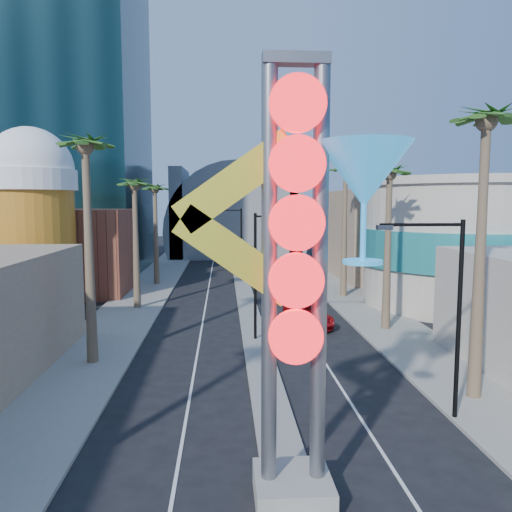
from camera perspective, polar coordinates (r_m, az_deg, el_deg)
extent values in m
cube|color=gray|center=(46.92, -12.98, -4.55)|extent=(5.00, 100.00, 0.15)
cube|color=gray|center=(47.70, 10.24, -4.32)|extent=(5.00, 100.00, 0.15)
cube|color=gray|center=(49.30, -1.42, -3.88)|extent=(1.60, 84.00, 0.15)
cube|color=black|center=(67.66, -22.21, 19.67)|extent=(20.00, 20.00, 50.00)
cube|color=brown|center=(50.72, -19.81, 0.51)|extent=(10.00, 10.00, 8.00)
cube|color=#9A7F63|center=(61.31, 13.31, 2.55)|extent=(10.00, 20.00, 10.00)
cylinder|color=#B86F18|center=(43.37, -24.03, 0.78)|extent=(6.40, 6.40, 10.00)
cylinder|color=white|center=(43.25, -24.35, 7.92)|extent=(7.00, 7.00, 1.60)
sphere|color=white|center=(43.29, -24.39, 8.97)|extent=(6.60, 6.60, 6.60)
cylinder|color=#B7AA9B|center=(45.30, 22.41, 1.05)|extent=(16.00, 16.00, 10.00)
cylinder|color=teal|center=(45.30, 22.41, 1.05)|extent=(16.60, 16.60, 3.00)
cylinder|color=#B7AA9B|center=(45.19, 22.68, 7.76)|extent=(16.60, 16.60, 0.60)
cylinder|color=slate|center=(82.66, -2.38, 2.90)|extent=(22.00, 16.00, 22.00)
cube|color=slate|center=(82.83, -8.65, 4.92)|extent=(2.00, 16.00, 14.00)
cube|color=slate|center=(83.25, 3.83, 4.98)|extent=(2.00, 16.00, 14.00)
cube|color=gray|center=(15.94, 4.22, -25.00)|extent=(2.20, 2.20, 0.80)
cylinder|color=slate|center=(13.73, 1.52, -2.83)|extent=(0.44, 0.44, 12.00)
cylinder|color=slate|center=(13.93, 7.27, -2.75)|extent=(0.44, 0.44, 12.00)
cube|color=slate|center=(14.16, 4.63, 21.52)|extent=(1.80, 0.50, 0.30)
cylinder|color=#FF161E|center=(13.55, 4.81, 17.01)|extent=(1.50, 0.25, 1.50)
cylinder|color=#FF161E|center=(13.34, 4.75, 10.46)|extent=(1.50, 0.25, 1.50)
cylinder|color=#FF161E|center=(13.31, 4.69, 3.80)|extent=(1.50, 0.25, 1.50)
cylinder|color=#FF161E|center=(13.47, 4.63, -2.81)|extent=(1.50, 0.25, 1.50)
cylinder|color=#FF161E|center=(13.79, 4.57, -9.18)|extent=(1.50, 0.25, 1.50)
cube|color=yellow|center=(13.53, -2.29, 8.51)|extent=(3.47, 0.25, 2.80)
cube|color=yellow|center=(13.59, -2.25, 0.05)|extent=(3.47, 0.25, 2.80)
cone|color=#2590D5|center=(14.07, 12.30, 9.10)|extent=(2.60, 2.60, 1.80)
cylinder|color=#2590D5|center=(14.07, 12.15, 2.58)|extent=(0.16, 0.16, 1.60)
cylinder|color=#2590D5|center=(14.14, 12.08, -0.66)|extent=(1.10, 1.10, 0.12)
cylinder|color=black|center=(30.92, -0.08, -2.50)|extent=(0.18, 0.18, 8.00)
cube|color=black|center=(30.75, 3.28, 4.55)|extent=(3.60, 0.12, 0.12)
cube|color=slate|center=(30.99, 6.22, 4.35)|extent=(0.60, 0.25, 0.18)
cylinder|color=black|center=(54.74, -1.69, 1.26)|extent=(0.18, 0.18, 8.00)
cube|color=black|center=(54.52, -3.60, 5.23)|extent=(3.60, 0.12, 0.12)
cube|color=slate|center=(54.54, -5.28, 5.11)|extent=(0.60, 0.25, 0.18)
cylinder|color=black|center=(21.16, 22.16, -6.99)|extent=(0.18, 0.18, 8.00)
cube|color=black|center=(20.00, 18.41, 3.41)|extent=(3.24, 0.12, 0.12)
cube|color=slate|center=(19.51, 14.47, 3.18)|extent=(0.60, 0.25, 0.18)
cylinder|color=brown|center=(27.58, -18.53, -0.20)|extent=(0.40, 0.40, 11.50)
sphere|color=#1E4F1A|center=(27.58, -18.94, 11.75)|extent=(2.40, 2.40, 2.40)
cylinder|color=brown|center=(41.28, -13.56, 0.89)|extent=(0.40, 0.40, 10.00)
sphere|color=#1E4F1A|center=(41.14, -13.74, 7.84)|extent=(2.40, 2.40, 2.40)
cylinder|color=brown|center=(53.11, -11.37, 2.07)|extent=(0.40, 0.40, 10.00)
sphere|color=#1E4F1A|center=(53.00, -11.48, 7.47)|extent=(2.40, 2.40, 2.40)
cylinder|color=brown|center=(23.40, 24.19, -0.89)|extent=(0.40, 0.40, 12.00)
sphere|color=#1E4F1A|center=(23.49, 24.85, 13.80)|extent=(2.40, 2.40, 2.40)
cylinder|color=brown|center=(34.47, 14.80, 0.28)|extent=(0.40, 0.40, 10.50)
sphere|color=#1E4F1A|center=(34.35, 15.04, 9.02)|extent=(2.40, 2.40, 2.40)
cylinder|color=brown|center=(45.93, 10.07, 2.42)|extent=(0.40, 0.40, 11.50)
sphere|color=#1E4F1A|center=(45.93, 10.21, 9.60)|extent=(2.40, 2.40, 2.40)
imported|color=#B70E13|center=(35.50, 5.96, -6.73)|extent=(3.19, 5.75, 1.52)
imported|color=gray|center=(33.31, 20.32, -7.35)|extent=(0.96, 0.76, 1.89)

